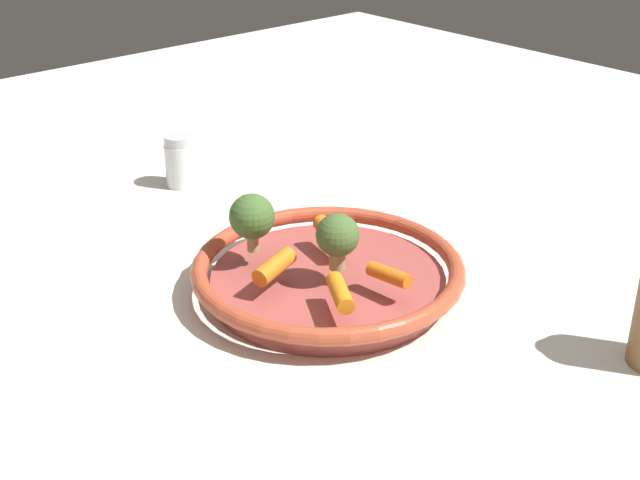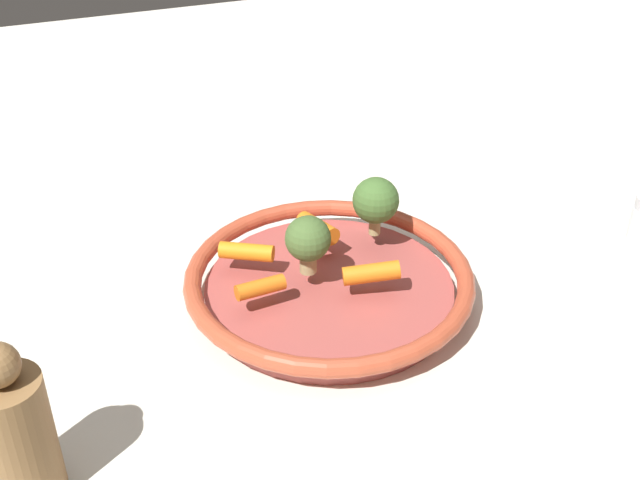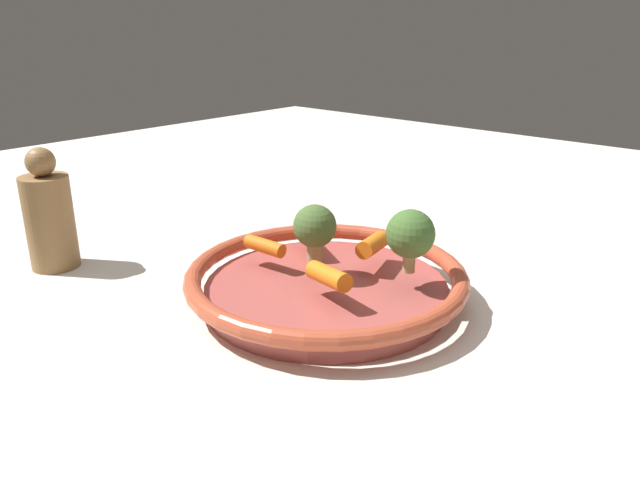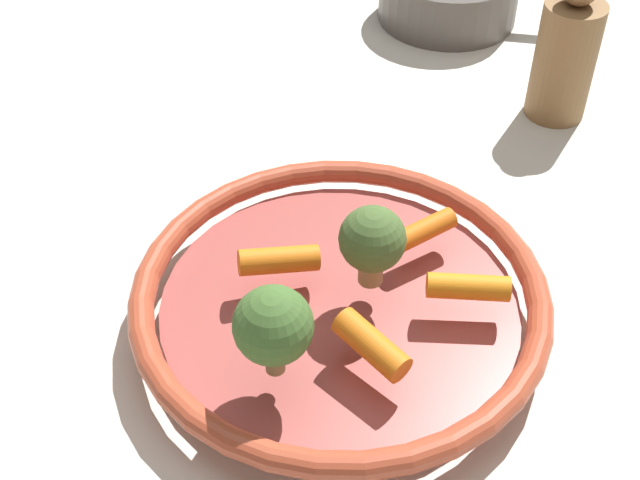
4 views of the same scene
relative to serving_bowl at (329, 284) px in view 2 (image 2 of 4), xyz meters
name	(u,v)px [view 2 (image 2 of 4)]	position (x,y,z in m)	size (l,w,h in m)	color
ground_plane	(329,301)	(0.00, 0.00, -0.02)	(2.11, 2.11, 0.00)	silver
serving_bowl	(329,284)	(0.00, 0.00, 0.00)	(0.30, 0.30, 0.04)	#A84C47
baby_carrot_near_rim	(260,287)	(-0.01, 0.08, 0.03)	(0.02, 0.02, 0.05)	orange
baby_carrot_center	(318,228)	(0.06, -0.01, 0.03)	(0.02, 0.02, 0.05)	orange
baby_carrot_right	(371,273)	(-0.03, -0.03, 0.03)	(0.02, 0.02, 0.06)	orange
baby_carrot_back	(247,252)	(0.05, 0.07, 0.03)	(0.02, 0.02, 0.06)	orange
broccoli_floret_edge	(308,240)	(0.01, 0.02, 0.06)	(0.05, 0.05, 0.06)	tan
broccoli_floret_large	(376,201)	(0.05, -0.07, 0.06)	(0.05, 0.05, 0.07)	tan
pepper_mill	(16,432)	(-0.14, 0.31, 0.04)	(0.06, 0.06, 0.15)	olive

